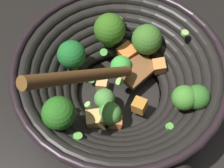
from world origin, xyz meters
name	(u,v)px	position (x,y,z in m)	size (l,w,h in m)	color
ground_plane	(119,95)	(0.00, 0.00, 0.00)	(4.00, 4.00, 0.00)	black
wok	(119,76)	(0.00, 0.00, 0.07)	(0.36, 0.38, 0.23)	black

